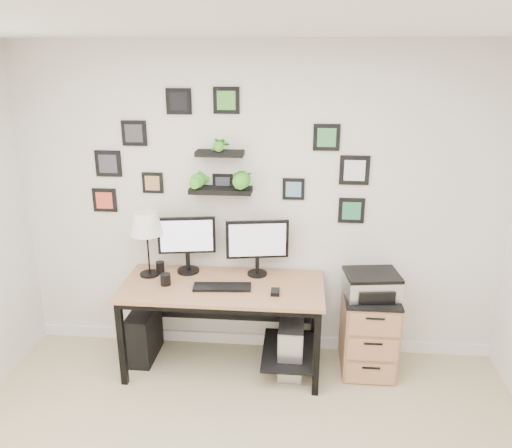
# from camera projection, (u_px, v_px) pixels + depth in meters

# --- Properties ---
(room) EXTENTS (4.00, 4.00, 4.00)m
(room) POSITION_uv_depth(u_px,v_px,m) (259.00, 339.00, 4.49)
(room) COLOR #C5B48C
(room) RESTS_ON ground
(desk) EXTENTS (1.60, 0.70, 0.75)m
(desk) POSITION_uv_depth(u_px,v_px,m) (228.00, 297.00, 4.02)
(desk) COLOR #AF7A53
(desk) RESTS_ON ground
(monitor_left) EXTENTS (0.47, 0.21, 0.48)m
(monitor_left) POSITION_uv_depth(u_px,v_px,m) (187.00, 241.00, 4.09)
(monitor_left) COLOR black
(monitor_left) RESTS_ON desk
(monitor_right) EXTENTS (0.51, 0.19, 0.47)m
(monitor_right) POSITION_uv_depth(u_px,v_px,m) (257.00, 243.00, 4.04)
(monitor_right) COLOR black
(monitor_right) RESTS_ON desk
(keyboard) EXTENTS (0.46, 0.18, 0.02)m
(keyboard) POSITION_uv_depth(u_px,v_px,m) (222.00, 287.00, 3.89)
(keyboard) COLOR black
(keyboard) RESTS_ON desk
(mouse) EXTENTS (0.07, 0.10, 0.03)m
(mouse) POSITION_uv_depth(u_px,v_px,m) (275.00, 292.00, 3.80)
(mouse) COLOR black
(mouse) RESTS_ON desk
(table_lamp) EXTENTS (0.27, 0.27, 0.55)m
(table_lamp) POSITION_uv_depth(u_px,v_px,m) (146.00, 225.00, 3.99)
(table_lamp) COLOR black
(table_lamp) RESTS_ON desk
(mug) EXTENTS (0.08, 0.08, 0.09)m
(mug) POSITION_uv_depth(u_px,v_px,m) (166.00, 279.00, 3.94)
(mug) COLOR black
(mug) RESTS_ON desk
(pen_cup) EXTENTS (0.07, 0.07, 0.09)m
(pen_cup) POSITION_uv_depth(u_px,v_px,m) (160.00, 267.00, 4.17)
(pen_cup) COLOR black
(pen_cup) RESTS_ON desk
(pc_tower_black) EXTENTS (0.20, 0.44, 0.44)m
(pc_tower_black) POSITION_uv_depth(u_px,v_px,m) (144.00, 334.00, 4.26)
(pc_tower_black) COLOR black
(pc_tower_black) RESTS_ON ground
(pc_tower_grey) EXTENTS (0.21, 0.45, 0.44)m
(pc_tower_grey) POSITION_uv_depth(u_px,v_px,m) (291.00, 345.00, 4.09)
(pc_tower_grey) COLOR gray
(pc_tower_grey) RESTS_ON ground
(file_cabinet) EXTENTS (0.43, 0.53, 0.67)m
(file_cabinet) POSITION_uv_depth(u_px,v_px,m) (368.00, 332.00, 4.07)
(file_cabinet) COLOR #AF7A53
(file_cabinet) RESTS_ON ground
(printer) EXTENTS (0.45, 0.38, 0.19)m
(printer) POSITION_uv_depth(u_px,v_px,m) (372.00, 284.00, 3.93)
(printer) COLOR silver
(printer) RESTS_ON file_cabinet
(wall_decor) EXTENTS (2.27, 0.18, 1.07)m
(wall_decor) POSITION_uv_depth(u_px,v_px,m) (223.00, 165.00, 3.94)
(wall_decor) COLOR black
(wall_decor) RESTS_ON ground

